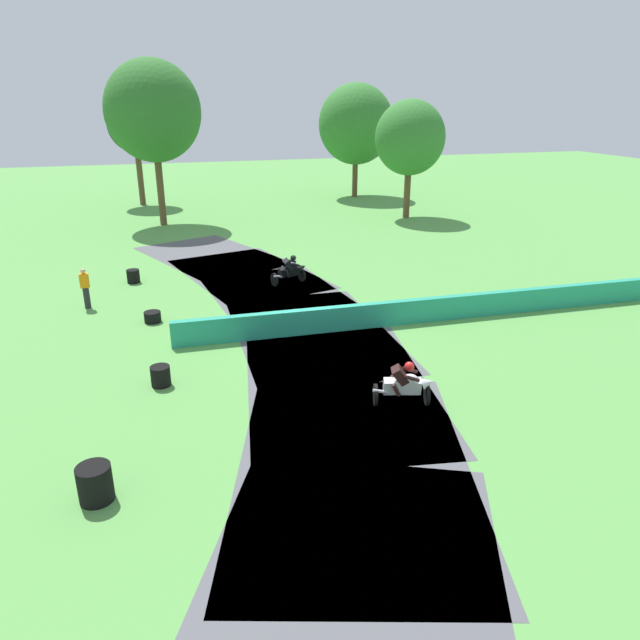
{
  "coord_description": "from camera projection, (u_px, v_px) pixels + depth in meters",
  "views": [
    {
      "loc": [
        -5.2,
        -18.48,
        7.85
      ],
      "look_at": [
        -0.05,
        -1.11,
        0.9
      ],
      "focal_mm": 32.7,
      "sensor_mm": 36.0,
      "label": 1
    }
  ],
  "objects": [
    {
      "name": "ground_plane",
      "position": [
        313.0,
        333.0,
        20.73
      ],
      "size": [
        120.0,
        120.0,
        0.0
      ],
      "primitive_type": "plane",
      "color": "#569947"
    },
    {
      "name": "track_asphalt",
      "position": [
        282.0,
        336.0,
        20.46
      ],
      "size": [
        9.75,
        33.48,
        0.01
      ],
      "color": "#515156",
      "rests_on": "ground"
    },
    {
      "name": "safety_barrier",
      "position": [
        451.0,
        307.0,
        21.9
      ],
      "size": [
        20.61,
        0.76,
        0.9
      ],
      "primitive_type": "cube",
      "rotation": [
        0.0,
        0.0,
        -1.59
      ],
      "color": "#239375",
      "rests_on": "ground"
    },
    {
      "name": "motorcycle_lead_white",
      "position": [
        405.0,
        384.0,
        15.61
      ],
      "size": [
        1.7,
        1.1,
        1.43
      ],
      "color": "black",
      "rests_on": "ground"
    },
    {
      "name": "motorcycle_chase_black",
      "position": [
        291.0,
        270.0,
        25.92
      ],
      "size": [
        1.72,
        1.08,
        1.43
      ],
      "color": "black",
      "rests_on": "ground"
    },
    {
      "name": "tire_stack_near",
      "position": [
        95.0,
        483.0,
        12.0
      ],
      "size": [
        0.71,
        0.71,
        0.8
      ],
      "color": "black",
      "rests_on": "ground"
    },
    {
      "name": "tire_stack_mid_a",
      "position": [
        161.0,
        376.0,
        16.85
      ],
      "size": [
        0.56,
        0.56,
        0.6
      ],
      "color": "black",
      "rests_on": "ground"
    },
    {
      "name": "tire_stack_mid_b",
      "position": [
        153.0,
        317.0,
        21.66
      ],
      "size": [
        0.62,
        0.62,
        0.4
      ],
      "color": "black",
      "rests_on": "ground"
    },
    {
      "name": "tire_stack_far",
      "position": [
        133.0,
        276.0,
        26.23
      ],
      "size": [
        0.56,
        0.56,
        0.6
      ],
      "color": "black",
      "rests_on": "ground"
    },
    {
      "name": "track_marshal",
      "position": [
        85.0,
        288.0,
        22.87
      ],
      "size": [
        0.34,
        0.24,
        1.63
      ],
      "color": "#232328",
      "rests_on": "ground"
    },
    {
      "name": "tree_far_left",
      "position": [
        410.0,
        138.0,
        38.68
      ],
      "size": [
        4.66,
        4.66,
        7.77
      ],
      "color": "brown",
      "rests_on": "ground"
    },
    {
      "name": "tree_far_right",
      "position": [
        153.0,
        111.0,
        35.8
      ],
      "size": [
        5.85,
        5.85,
        10.12
      ],
      "color": "brown",
      "rests_on": "ground"
    },
    {
      "name": "tree_mid_rise",
      "position": [
        356.0,
        124.0,
        47.02
      ],
      "size": [
        6.04,
        6.04,
        8.97
      ],
      "color": "brown",
      "rests_on": "ground"
    },
    {
      "name": "tree_behind_barrier",
      "position": [
        135.0,
        124.0,
        43.26
      ],
      "size": [
        4.0,
        4.0,
        8.09
      ],
      "color": "brown",
      "rests_on": "ground"
    }
  ]
}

